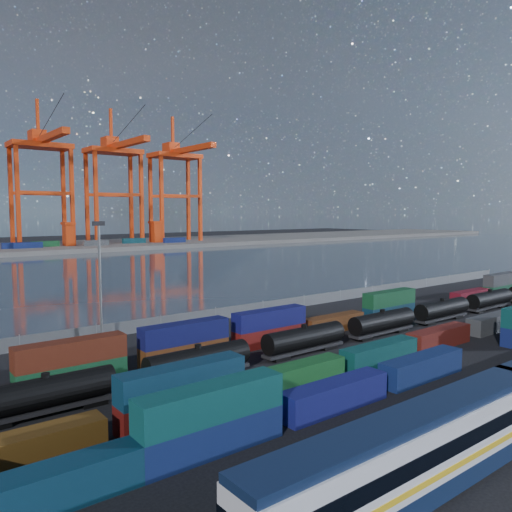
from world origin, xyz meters
TOP-DOWN VIEW (x-y plane):
  - ground at (0.00, 0.00)m, footprint 700.00×700.00m
  - harbor_water at (0.00, 105.00)m, footprint 700.00×700.00m
  - far_quay at (0.00, 210.00)m, footprint 700.00×70.00m
  - container_row_south at (-21.56, -9.89)m, footprint 139.52×2.41m
  - container_row_mid at (-9.15, -3.79)m, footprint 141.34×2.33m
  - container_row_north at (-11.98, 10.85)m, footprint 139.80×2.26m
  - tanker_string at (3.50, 4.72)m, footprint 105.38×2.66m
  - waterfront_fence at (-0.00, 28.00)m, footprint 160.12×0.12m
  - yard_light_mast at (-30.00, 26.00)m, footprint 1.60×0.40m
  - straddle_carriers at (-2.50, 200.00)m, footprint 140.00×7.00m

SIDE VIEW (x-z plane):
  - ground at x=0.00m, z-range 0.00..0.00m
  - harbor_water at x=0.00m, z-range 0.01..0.01m
  - far_quay at x=0.00m, z-range 0.00..2.00m
  - waterfront_fence at x=0.00m, z-range -0.10..2.10m
  - container_row_mid at x=-9.15m, z-range -0.83..4.14m
  - tanker_string at x=3.50m, z-range 0.01..3.81m
  - container_row_north at x=-11.98m, z-range -0.40..4.42m
  - container_row_south at x=-21.56m, z-range -0.49..4.64m
  - straddle_carriers at x=-2.50m, z-range 2.27..13.37m
  - yard_light_mast at x=-30.00m, z-range 1.00..17.60m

